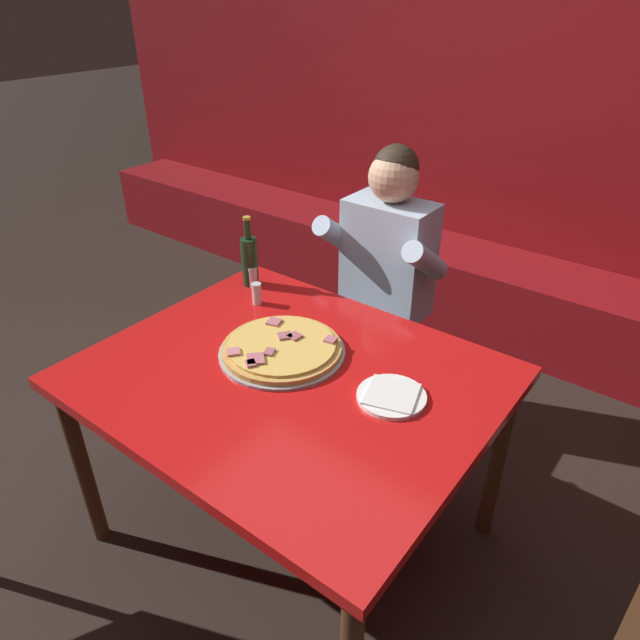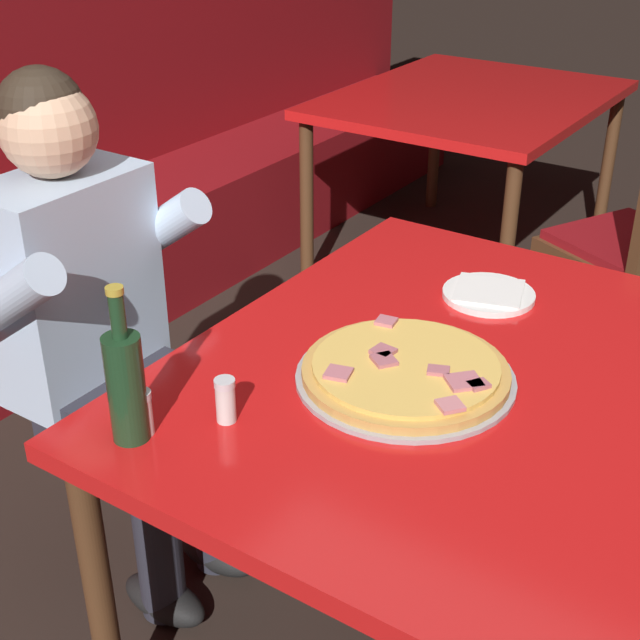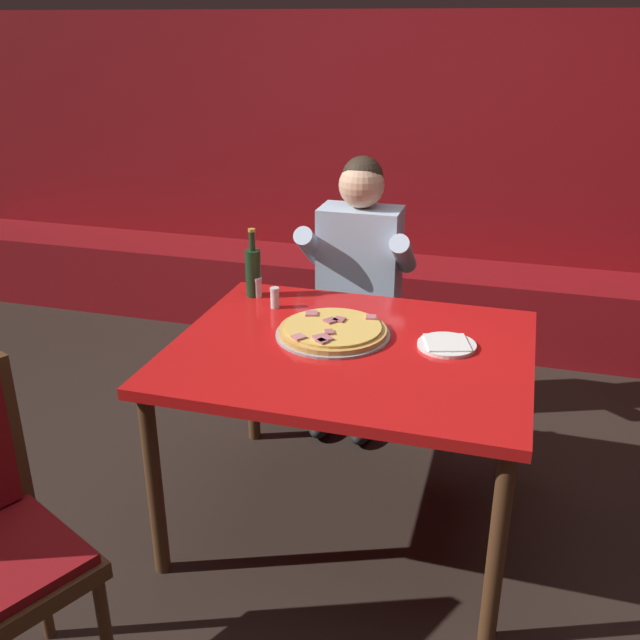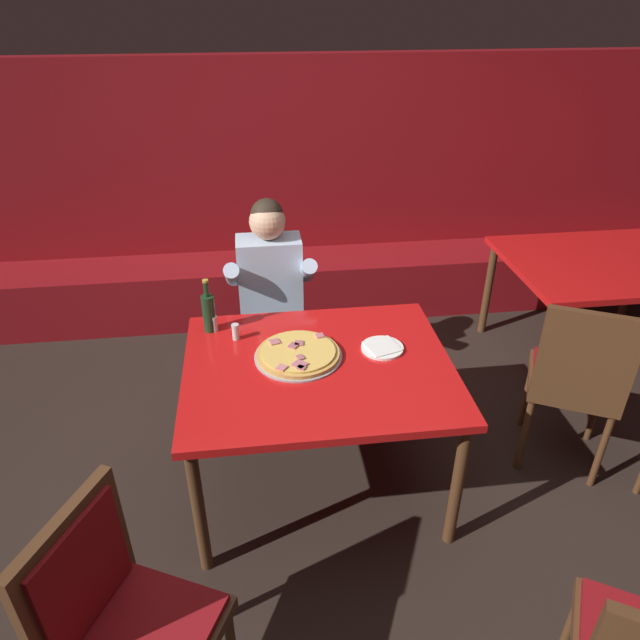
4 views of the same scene
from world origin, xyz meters
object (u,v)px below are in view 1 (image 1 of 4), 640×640
(beer_bottle, at_px, (250,260))
(plate_white_paper, at_px, (392,396))
(diner_seated_blue_shirt, at_px, (377,280))
(shaker_parmesan, at_px, (257,295))
(shaker_black_pepper, at_px, (253,278))
(main_dining_table, at_px, (289,391))
(pizza, at_px, (282,348))

(beer_bottle, bearing_deg, plate_white_paper, -18.84)
(diner_seated_blue_shirt, bearing_deg, shaker_parmesan, -110.75)
(shaker_black_pepper, bearing_deg, main_dining_table, -36.51)
(shaker_parmesan, bearing_deg, beer_bottle, 141.53)
(main_dining_table, relative_size, diner_seated_blue_shirt, 1.00)
(plate_white_paper, xyz_separation_m, beer_bottle, (-0.85, 0.29, 0.10))
(pizza, height_order, diner_seated_blue_shirt, diner_seated_blue_shirt)
(beer_bottle, height_order, shaker_parmesan, beer_bottle)
(plate_white_paper, relative_size, beer_bottle, 0.72)
(shaker_black_pepper, distance_m, shaker_parmesan, 0.15)
(main_dining_table, bearing_deg, shaker_parmesan, 144.73)
(main_dining_table, distance_m, shaker_parmesan, 0.49)
(pizza, xyz_separation_m, shaker_parmesan, (-0.30, 0.20, 0.02))
(pizza, height_order, plate_white_paper, pizza)
(pizza, bearing_deg, main_dining_table, -39.32)
(plate_white_paper, relative_size, diner_seated_blue_shirt, 0.16)
(main_dining_table, height_order, pizza, pizza)
(plate_white_paper, xyz_separation_m, shaker_black_pepper, (-0.83, 0.28, 0.03))
(shaker_black_pepper, bearing_deg, pizza, -35.87)
(pizza, height_order, beer_bottle, beer_bottle)
(beer_bottle, relative_size, shaker_parmesan, 3.40)
(pizza, bearing_deg, diner_seated_blue_shirt, 97.08)
(main_dining_table, bearing_deg, plate_white_paper, 15.04)
(plate_white_paper, height_order, beer_bottle, beer_bottle)
(pizza, relative_size, diner_seated_blue_shirt, 0.33)
(plate_white_paper, bearing_deg, shaker_black_pepper, 161.33)
(main_dining_table, xyz_separation_m, pizza, (-0.09, 0.07, 0.09))
(beer_bottle, bearing_deg, shaker_black_pepper, -25.22)
(pizza, height_order, shaker_parmesan, shaker_parmesan)
(pizza, bearing_deg, plate_white_paper, 2.19)
(main_dining_table, bearing_deg, diner_seated_blue_shirt, 102.51)
(main_dining_table, height_order, plate_white_paper, plate_white_paper)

